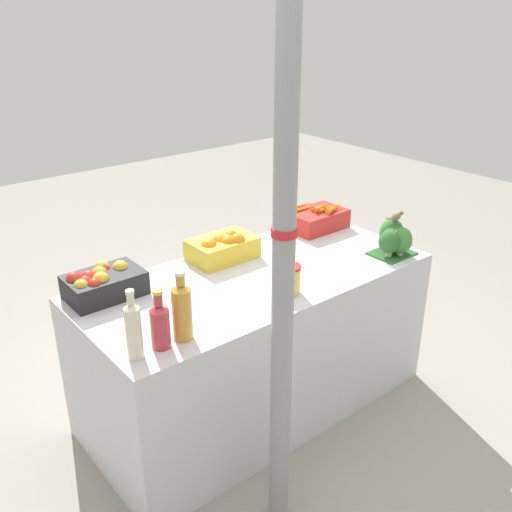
# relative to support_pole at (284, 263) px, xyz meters

# --- Properties ---
(ground_plane) EXTENTS (10.00, 10.00, 0.00)m
(ground_plane) POSITION_rel_support_pole_xyz_m (0.39, 0.63, -1.17)
(ground_plane) COLOR gray
(market_table) EXTENTS (1.76, 0.80, 0.77)m
(market_table) POSITION_rel_support_pole_xyz_m (0.39, 0.63, -0.79)
(market_table) COLOR silver
(market_table) RESTS_ON ground_plane
(support_pole) EXTENTS (0.09, 0.09, 2.34)m
(support_pole) POSITION_rel_support_pole_xyz_m (0.00, 0.00, 0.00)
(support_pole) COLOR gray
(support_pole) RESTS_ON ground_plane
(apple_crate) EXTENTS (0.34, 0.22, 0.15)m
(apple_crate) POSITION_rel_support_pole_xyz_m (-0.29, 0.90, -0.33)
(apple_crate) COLOR black
(apple_crate) RESTS_ON market_table
(orange_crate) EXTENTS (0.34, 0.22, 0.15)m
(orange_crate) POSITION_rel_support_pole_xyz_m (0.38, 0.89, -0.34)
(orange_crate) COLOR gold
(orange_crate) RESTS_ON market_table
(carrot_crate) EXTENTS (0.34, 0.22, 0.15)m
(carrot_crate) POSITION_rel_support_pole_xyz_m (1.07, 0.89, -0.34)
(carrot_crate) COLOR red
(carrot_crate) RESTS_ON market_table
(broccoli_pile) EXTENTS (0.22, 0.20, 0.18)m
(broccoli_pile) POSITION_rel_support_pole_xyz_m (1.11, 0.37, -0.32)
(broccoli_pile) COLOR #2D602D
(broccoli_pile) RESTS_ON market_table
(juice_bottle_cloudy) EXTENTS (0.06, 0.06, 0.28)m
(juice_bottle_cloudy) POSITION_rel_support_pole_xyz_m (-0.40, 0.37, -0.28)
(juice_bottle_cloudy) COLOR beige
(juice_bottle_cloudy) RESTS_ON market_table
(juice_bottle_ruby) EXTENTS (0.07, 0.07, 0.25)m
(juice_bottle_ruby) POSITION_rel_support_pole_xyz_m (-0.29, 0.37, -0.30)
(juice_bottle_ruby) COLOR #B2333D
(juice_bottle_ruby) RESTS_ON market_table
(juice_bottle_amber) EXTENTS (0.08, 0.08, 0.29)m
(juice_bottle_amber) POSITION_rel_support_pole_xyz_m (-0.19, 0.37, -0.28)
(juice_bottle_amber) COLOR gold
(juice_bottle_amber) RESTS_ON market_table
(pickle_jar) EXTENTS (0.10, 0.10, 0.14)m
(pickle_jar) POSITION_rel_support_pole_xyz_m (0.39, 0.39, -0.33)
(pickle_jar) COLOR #DBBC56
(pickle_jar) RESTS_ON market_table
(sparrow_bird) EXTENTS (0.14, 0.04, 0.05)m
(sparrow_bird) POSITION_rel_support_pole_xyz_m (1.13, 0.38, -0.20)
(sparrow_bird) COLOR #4C3D2D
(sparrow_bird) RESTS_ON broccoli_pile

